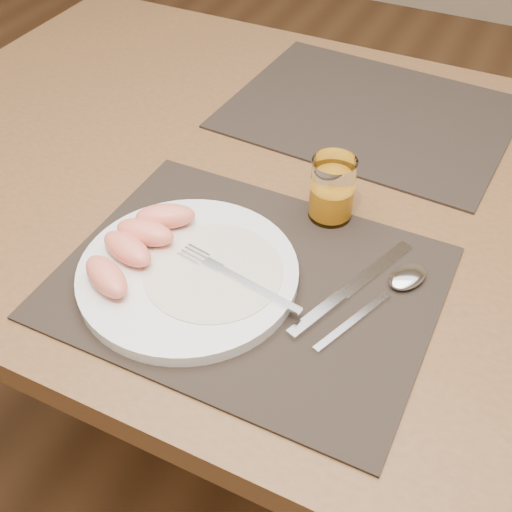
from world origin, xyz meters
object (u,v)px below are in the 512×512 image
object	(u,v)px
table	(303,225)
placemat_near	(248,282)
knife	(343,295)
spoon	(400,283)
fork	(228,273)
juice_glass	(332,192)
placemat_far	(369,113)
plate	(188,273)

from	to	relation	value
table	placemat_near	xyz separation A→B (m)	(0.01, -0.22, 0.09)
knife	spoon	distance (m)	0.07
knife	spoon	bearing A→B (deg)	39.69
fork	knife	world-z (taller)	fork
fork	juice_glass	size ratio (longest dim) A/B	1.95
fork	spoon	xyz separation A→B (m)	(0.19, 0.09, -0.01)
placemat_near	spoon	size ratio (longest dim) A/B	2.42
spoon	juice_glass	xyz separation A→B (m)	(-0.13, 0.09, 0.03)
juice_glass	placemat_far	bearing A→B (deg)	97.67
table	juice_glass	distance (m)	0.15
placemat_near	fork	bearing A→B (deg)	-141.28
spoon	juice_glass	world-z (taller)	juice_glass
table	plate	distance (m)	0.27
knife	juice_glass	xyz separation A→B (m)	(-0.07, 0.14, 0.04)
spoon	placemat_far	bearing A→B (deg)	113.87
placemat_far	fork	xyz separation A→B (m)	(-0.03, -0.45, 0.02)
placemat_far	plate	distance (m)	0.47
placemat_near	spoon	distance (m)	0.18
placemat_near	spoon	bearing A→B (deg)	23.20
table	juice_glass	xyz separation A→B (m)	(0.06, -0.06, 0.13)
juice_glass	knife	bearing A→B (deg)	-62.91
placemat_far	fork	bearing A→B (deg)	-93.17
placemat_far	knife	world-z (taller)	knife
table	juice_glass	size ratio (longest dim) A/B	15.66
placemat_near	knife	distance (m)	0.12
knife	spoon	world-z (taller)	spoon
fork	knife	size ratio (longest dim) A/B	0.82
table	knife	distance (m)	0.25
placemat_far	spoon	size ratio (longest dim) A/B	2.42
table	knife	bearing A→B (deg)	-56.59
table	spoon	size ratio (longest dim) A/B	7.53
placemat_near	knife	xyz separation A→B (m)	(0.11, 0.03, 0.00)
table	plate	world-z (taller)	plate
knife	juice_glass	bearing A→B (deg)	117.09
plate	knife	distance (m)	0.19
spoon	placemat_near	bearing A→B (deg)	-156.80
placemat_far	juice_glass	size ratio (longest dim) A/B	5.03
knife	table	bearing A→B (deg)	123.41
fork	spoon	distance (m)	0.21
spoon	plate	bearing A→B (deg)	-157.00
placemat_near	placemat_far	xyz separation A→B (m)	(0.01, 0.44, 0.00)
fork	placemat_near	bearing A→B (deg)	38.72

